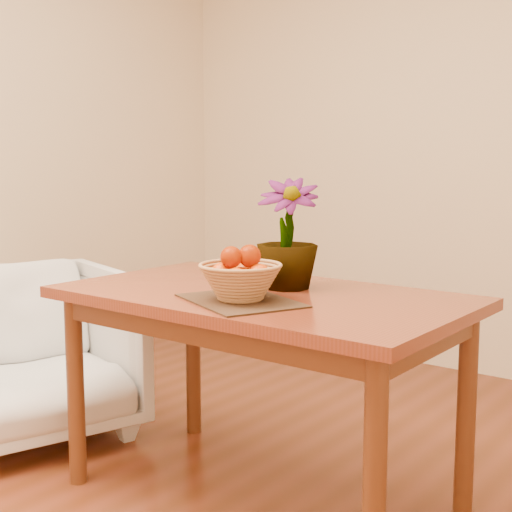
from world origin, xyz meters
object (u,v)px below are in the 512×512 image
Objects in this scene: wicker_basket at (240,283)px; armchair at (32,345)px; table at (261,317)px; potted_plant at (287,234)px.

armchair is at bearing 178.01° from wicker_basket.
wicker_basket reaches higher than armchair.
wicker_basket is at bearing -74.40° from armchair.
wicker_basket is 1.26m from armchair.
table is 3.59× the size of potted_plant.
table is at bearing -65.73° from armchair.
potted_plant reaches higher than table.
potted_plant is 1.32m from armchair.
table is 0.24m from wicker_basket.
armchair is (-1.18, -0.24, -0.54)m from potted_plant.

